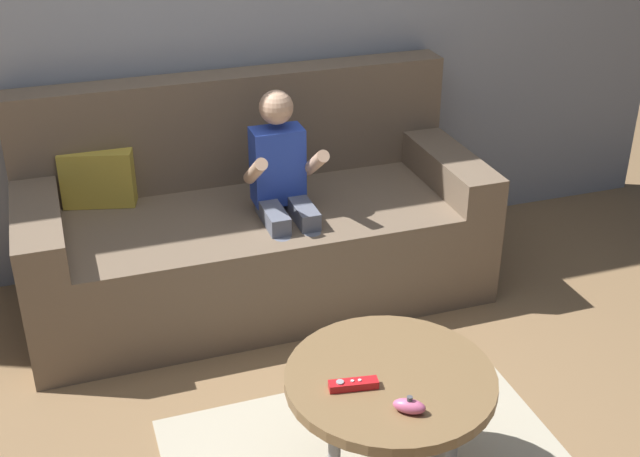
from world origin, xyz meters
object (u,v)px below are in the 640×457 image
object	(u,v)px
person_seated_on_couch	(284,191)
nunchuk_pink	(409,406)
coffee_table	(390,386)
game_remote_red_near_edge	(353,385)
couch	(252,225)

from	to	relation	value
person_seated_on_couch	nunchuk_pink	size ratio (longest dim) A/B	9.34
person_seated_on_couch	nunchuk_pink	xyz separation A→B (m)	(-0.04, -1.30, -0.06)
coffee_table	nunchuk_pink	world-z (taller)	nunchuk_pink
game_remote_red_near_edge	coffee_table	bearing A→B (deg)	11.57
person_seated_on_couch	couch	bearing A→B (deg)	117.56
couch	nunchuk_pink	bearing A→B (deg)	-87.76
couch	game_remote_red_near_edge	size ratio (longest dim) A/B	13.15
game_remote_red_near_edge	nunchuk_pink	distance (m)	0.18
game_remote_red_near_edge	nunchuk_pink	bearing A→B (deg)	-53.65
coffee_table	game_remote_red_near_edge	world-z (taller)	game_remote_red_near_edge
coffee_table	game_remote_red_near_edge	size ratio (longest dim) A/B	4.27
coffee_table	game_remote_red_near_edge	bearing A→B (deg)	-168.43
couch	game_remote_red_near_edge	bearing A→B (deg)	-92.06
couch	game_remote_red_near_edge	xyz separation A→B (m)	(-0.05, -1.34, 0.16)
couch	nunchuk_pink	xyz separation A→B (m)	(0.06, -1.48, 0.17)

